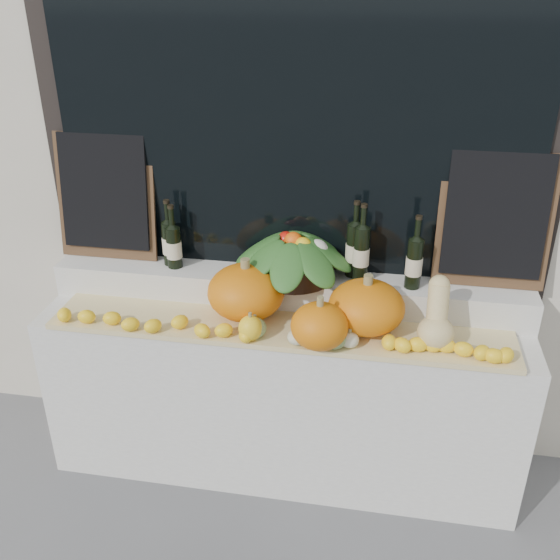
% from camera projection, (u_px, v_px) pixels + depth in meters
% --- Properties ---
extents(display_sill, '(2.30, 0.55, 0.88)m').
position_uv_depth(display_sill, '(283.00, 394.00, 3.13)').
color(display_sill, silver).
rests_on(display_sill, ground).
extents(rear_tier, '(2.30, 0.25, 0.16)m').
position_uv_depth(rear_tier, '(288.00, 289.00, 3.03)').
color(rear_tier, silver).
rests_on(rear_tier, display_sill).
extents(straw_bedding, '(2.10, 0.32, 0.02)m').
position_uv_depth(straw_bedding, '(278.00, 330.00, 2.82)').
color(straw_bedding, tan).
rests_on(straw_bedding, display_sill).
extents(pumpkin_left, '(0.47, 0.47, 0.25)m').
position_uv_depth(pumpkin_left, '(246.00, 292.00, 2.85)').
color(pumpkin_left, orange).
rests_on(pumpkin_left, straw_bedding).
extents(pumpkin_right, '(0.45, 0.45, 0.23)m').
position_uv_depth(pumpkin_right, '(366.00, 307.00, 2.74)').
color(pumpkin_right, orange).
rests_on(pumpkin_right, straw_bedding).
extents(pumpkin_center, '(0.32, 0.32, 0.20)m').
position_uv_depth(pumpkin_center, '(319.00, 326.00, 2.63)').
color(pumpkin_center, orange).
rests_on(pumpkin_center, straw_bedding).
extents(butternut_squash, '(0.16, 0.21, 0.30)m').
position_uv_depth(butternut_squash, '(437.00, 320.00, 2.64)').
color(butternut_squash, '#D8BF7F').
rests_on(butternut_squash, straw_bedding).
extents(decorative_gourds, '(0.52, 0.13, 0.14)m').
position_uv_depth(decorative_gourds, '(288.00, 333.00, 2.68)').
color(decorative_gourds, '#2A5D1C').
rests_on(decorative_gourds, straw_bedding).
extents(lemon_heap, '(2.20, 0.16, 0.06)m').
position_uv_depth(lemon_heap, '(274.00, 334.00, 2.70)').
color(lemon_heap, yellow).
rests_on(lemon_heap, straw_bedding).
extents(produce_bowl, '(0.60, 0.60, 0.23)m').
position_uv_depth(produce_bowl, '(293.00, 255.00, 2.93)').
color(produce_bowl, black).
rests_on(produce_bowl, rear_tier).
extents(wine_bottle_far_left, '(0.08, 0.08, 0.33)m').
position_uv_depth(wine_bottle_far_left, '(170.00, 242.00, 3.04)').
color(wine_bottle_far_left, black).
rests_on(wine_bottle_far_left, rear_tier).
extents(wine_bottle_near_left, '(0.08, 0.08, 0.32)m').
position_uv_depth(wine_bottle_near_left, '(174.00, 246.00, 3.02)').
color(wine_bottle_near_left, black).
rests_on(wine_bottle_near_left, rear_tier).
extents(wine_bottle_tall, '(0.08, 0.08, 0.37)m').
position_uv_depth(wine_bottle_tall, '(354.00, 249.00, 2.93)').
color(wine_bottle_tall, black).
rests_on(wine_bottle_tall, rear_tier).
extents(wine_bottle_near_right, '(0.08, 0.08, 0.38)m').
position_uv_depth(wine_bottle_near_right, '(361.00, 253.00, 2.87)').
color(wine_bottle_near_right, black).
rests_on(wine_bottle_near_right, rear_tier).
extents(wine_bottle_far_right, '(0.08, 0.08, 0.35)m').
position_uv_depth(wine_bottle_far_right, '(414.00, 263.00, 2.82)').
color(wine_bottle_far_right, black).
rests_on(wine_bottle_far_right, rear_tier).
extents(chalkboard_left, '(0.50, 0.11, 0.62)m').
position_uv_depth(chalkboard_left, '(105.00, 195.00, 3.04)').
color(chalkboard_left, '#4C331E').
rests_on(chalkboard_left, rear_tier).
extents(chalkboard_right, '(0.50, 0.11, 0.62)m').
position_uv_depth(chalkboard_right, '(495.00, 219.00, 2.76)').
color(chalkboard_right, '#4C331E').
rests_on(chalkboard_right, rear_tier).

